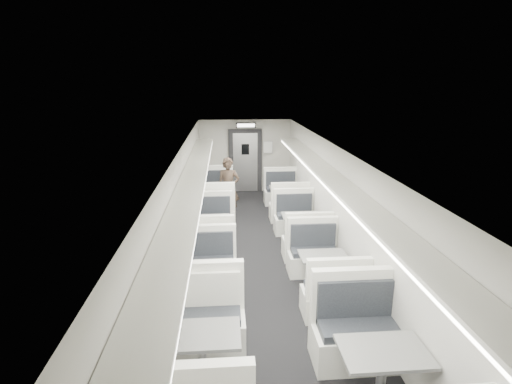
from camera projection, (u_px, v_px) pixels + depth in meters
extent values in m
cube|color=black|center=(262.00, 275.00, 7.82)|extent=(3.00, 12.00, 0.12)
cube|color=silver|center=(262.00, 148.00, 7.14)|extent=(3.00, 12.00, 0.12)
cube|color=beige|center=(245.00, 156.00, 13.30)|extent=(3.00, 0.12, 2.40)
cube|color=beige|center=(178.00, 217.00, 7.36)|extent=(0.12, 12.00, 2.40)
cube|color=beige|center=(344.00, 213.00, 7.60)|extent=(0.12, 12.00, 2.40)
cube|color=white|center=(213.00, 217.00, 10.26)|extent=(1.11, 0.62, 0.47)
cube|color=black|center=(213.00, 206.00, 10.21)|extent=(0.99, 0.49, 0.10)
cube|color=white|center=(213.00, 197.00, 9.88)|extent=(1.11, 0.13, 0.73)
cube|color=white|center=(215.00, 199.00, 11.83)|extent=(1.11, 0.62, 0.47)
cube|color=black|center=(214.00, 190.00, 11.72)|extent=(0.99, 0.49, 0.10)
cube|color=white|center=(214.00, 177.00, 11.88)|extent=(1.11, 0.13, 0.73)
cylinder|color=#ADADAF|center=(214.00, 203.00, 11.01)|extent=(0.10, 0.10, 0.72)
cylinder|color=#ADADAF|center=(214.00, 215.00, 11.10)|extent=(0.38, 0.38, 0.03)
cube|color=gray|center=(214.00, 189.00, 10.90)|extent=(0.92, 0.63, 0.04)
cube|color=white|center=(211.00, 251.00, 8.32)|extent=(0.96, 0.54, 0.41)
cube|color=black|center=(211.00, 239.00, 8.28)|extent=(0.86, 0.43, 0.09)
cube|color=white|center=(210.00, 231.00, 7.99)|extent=(0.96, 0.11, 0.64)
cube|color=white|center=(213.00, 227.00, 9.68)|extent=(0.96, 0.54, 0.41)
cube|color=black|center=(213.00, 217.00, 9.59)|extent=(0.86, 0.43, 0.09)
cube|color=white|center=(213.00, 204.00, 9.73)|extent=(0.96, 0.11, 0.64)
cylinder|color=#ADADAF|center=(212.00, 233.00, 8.97)|extent=(0.09, 0.09, 0.63)
cylinder|color=#ADADAF|center=(212.00, 246.00, 9.05)|extent=(0.33, 0.33, 0.03)
cube|color=gray|center=(212.00, 218.00, 8.88)|extent=(0.80, 0.55, 0.04)
cube|color=white|center=(207.00, 319.00, 5.94)|extent=(1.00, 0.56, 0.42)
cube|color=black|center=(206.00, 302.00, 5.89)|extent=(0.88, 0.44, 0.09)
cube|color=white|center=(205.00, 293.00, 5.60)|extent=(1.00, 0.11, 0.66)
cube|color=white|center=(210.00, 273.00, 7.35)|extent=(1.00, 0.56, 0.42)
cube|color=black|center=(209.00, 261.00, 7.25)|extent=(0.88, 0.44, 0.09)
cube|color=white|center=(209.00, 241.00, 7.39)|extent=(1.00, 0.11, 0.66)
cylinder|color=#ADADAF|center=(208.00, 287.00, 6.61)|extent=(0.09, 0.09, 0.65)
cylinder|color=#ADADAF|center=(209.00, 304.00, 6.69)|extent=(0.34, 0.34, 0.03)
cube|color=gray|center=(207.00, 267.00, 6.51)|extent=(0.83, 0.56, 0.04)
cube|color=white|center=(205.00, 332.00, 5.59)|extent=(1.11, 0.62, 0.47)
cube|color=black|center=(205.00, 315.00, 5.48)|extent=(0.98, 0.49, 0.10)
cube|color=white|center=(205.00, 285.00, 5.64)|extent=(1.11, 0.13, 0.73)
cylinder|color=#ADADAF|center=(202.00, 364.00, 4.77)|extent=(0.10, 0.10, 0.72)
cube|color=gray|center=(201.00, 335.00, 4.66)|extent=(0.92, 0.63, 0.04)
cube|color=white|center=(289.00, 212.00, 10.71)|extent=(1.01, 0.56, 0.43)
cube|color=black|center=(289.00, 203.00, 10.66)|extent=(0.89, 0.45, 0.09)
cube|color=white|center=(290.00, 195.00, 10.36)|extent=(1.01, 0.11, 0.66)
cube|color=white|center=(281.00, 197.00, 12.13)|extent=(1.01, 0.56, 0.43)
cube|color=black|center=(281.00, 189.00, 12.03)|extent=(0.89, 0.45, 0.09)
cube|color=white|center=(280.00, 178.00, 12.18)|extent=(1.01, 0.11, 0.66)
cylinder|color=#ADADAF|center=(285.00, 200.00, 11.39)|extent=(0.09, 0.09, 0.65)
cylinder|color=#ADADAF|center=(284.00, 211.00, 11.47)|extent=(0.34, 0.34, 0.03)
cube|color=gray|center=(285.00, 188.00, 11.29)|extent=(0.84, 0.57, 0.04)
cube|color=white|center=(306.00, 248.00, 8.42)|extent=(0.99, 0.55, 0.42)
cube|color=black|center=(306.00, 236.00, 8.38)|extent=(0.88, 0.44, 0.09)
cube|color=white|center=(309.00, 228.00, 8.08)|extent=(0.99, 0.11, 0.65)
cube|color=white|center=(294.00, 224.00, 9.82)|extent=(0.99, 0.55, 0.42)
cube|color=black|center=(295.00, 215.00, 9.72)|extent=(0.88, 0.44, 0.09)
cube|color=white|center=(294.00, 201.00, 9.87)|extent=(0.99, 0.11, 0.65)
cylinder|color=#ADADAF|center=(300.00, 231.00, 9.09)|extent=(0.09, 0.09, 0.64)
cylinder|color=#ADADAF|center=(300.00, 243.00, 9.18)|extent=(0.34, 0.34, 0.03)
cube|color=gray|center=(301.00, 216.00, 8.99)|extent=(0.82, 0.56, 0.04)
cube|color=white|center=(333.00, 303.00, 6.36)|extent=(0.99, 0.55, 0.42)
cube|color=black|center=(334.00, 287.00, 6.31)|extent=(0.88, 0.44, 0.09)
cube|color=white|center=(339.00, 278.00, 6.02)|extent=(0.99, 0.11, 0.66)
cube|color=white|center=(313.00, 263.00, 7.76)|extent=(0.99, 0.55, 0.42)
cube|color=black|center=(314.00, 251.00, 7.67)|extent=(0.88, 0.44, 0.09)
cube|color=white|center=(312.00, 233.00, 7.81)|extent=(0.99, 0.11, 0.66)
cylinder|color=#ADADAF|center=(323.00, 275.00, 7.03)|extent=(0.09, 0.09, 0.65)
cylinder|color=#ADADAF|center=(322.00, 291.00, 7.11)|extent=(0.34, 0.34, 0.03)
cube|color=gray|center=(324.00, 256.00, 6.93)|extent=(0.83, 0.56, 0.04)
cube|color=white|center=(356.00, 345.00, 5.29)|extent=(1.15, 0.64, 0.49)
cube|color=black|center=(358.00, 327.00, 5.18)|extent=(1.02, 0.51, 0.11)
cube|color=white|center=(353.00, 294.00, 5.34)|extent=(1.15, 0.13, 0.76)
cylinder|color=#ADADAF|center=(381.00, 384.00, 4.44)|extent=(0.11, 0.11, 0.75)
cube|color=gray|center=(384.00, 352.00, 4.33)|extent=(0.95, 0.65, 0.04)
imported|color=black|center=(228.00, 188.00, 10.69)|extent=(0.65, 0.47, 1.67)
cube|color=black|center=(194.00, 169.00, 10.59)|extent=(0.02, 1.18, 0.84)
cube|color=black|center=(187.00, 192.00, 8.48)|extent=(0.02, 1.18, 0.84)
cube|color=black|center=(175.00, 228.00, 6.37)|extent=(0.02, 1.18, 0.84)
cube|color=black|center=(152.00, 302.00, 4.26)|extent=(0.02, 1.18, 0.84)
cube|color=white|center=(192.00, 183.00, 6.90)|extent=(0.46, 10.40, 0.05)
cube|color=white|center=(203.00, 185.00, 6.93)|extent=(0.05, 10.20, 0.04)
cube|color=white|center=(334.00, 180.00, 7.10)|extent=(0.46, 10.40, 0.05)
cube|color=white|center=(323.00, 183.00, 7.09)|extent=(0.05, 10.20, 0.04)
cube|color=black|center=(245.00, 161.00, 13.22)|extent=(1.10, 0.10, 2.10)
cube|color=#ADADAF|center=(245.00, 163.00, 13.21)|extent=(0.80, 0.05, 1.95)
cube|color=black|center=(245.00, 149.00, 13.05)|extent=(0.25, 0.02, 0.35)
cube|color=black|center=(246.00, 125.00, 12.42)|extent=(0.62, 0.10, 0.16)
cube|color=silver|center=(246.00, 125.00, 12.36)|extent=(0.54, 0.02, 0.10)
cube|color=white|center=(268.00, 147.00, 13.14)|extent=(0.32, 0.02, 0.40)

